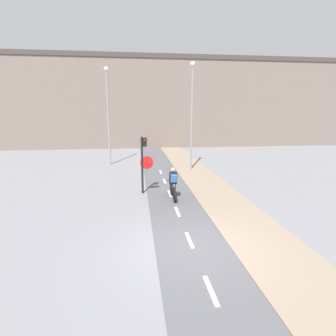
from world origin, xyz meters
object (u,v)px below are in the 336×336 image
object	(u,v)px
street_lamp_far	(108,107)
cyclist_near	(173,184)
traffic_light_pole	(144,159)
street_lamp_sidewalk	(192,106)

from	to	relation	value
street_lamp_far	cyclist_near	world-z (taller)	street_lamp_far
traffic_light_pole	street_lamp_sidewalk	bearing A→B (deg)	55.99
street_lamp_sidewalk	cyclist_near	bearing A→B (deg)	-109.13
cyclist_near	street_lamp_sidewalk	bearing A→B (deg)	70.87
traffic_light_pole	street_lamp_far	size ratio (longest dim) A/B	0.39
street_lamp_far	street_lamp_sidewalk	distance (m)	6.57
street_lamp_sidewalk	cyclist_near	world-z (taller)	street_lamp_sidewalk
traffic_light_pole	cyclist_near	bearing A→B (deg)	-39.64
street_lamp_far	street_lamp_sidewalk	bearing A→B (deg)	-24.13
traffic_light_pole	cyclist_near	distance (m)	2.06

